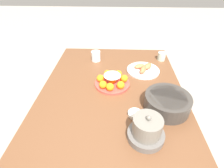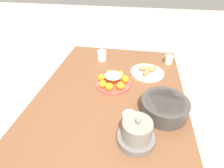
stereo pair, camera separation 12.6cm
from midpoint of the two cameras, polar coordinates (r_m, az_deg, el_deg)
The scene contains 9 objects.
ground_plane at distance 1.81m, azimuth 1.87°, elevation -21.58°, with size 12.00×12.00×0.00m, color #B2A899.
dining_table at distance 1.30m, azimuth 2.44°, elevation -5.84°, with size 1.44×1.03×0.75m.
cake_plate at distance 1.30m, azimuth 3.07°, elevation 0.93°, with size 0.26×0.26×0.09m.
serving_bowl at distance 1.12m, azimuth 19.83°, elevation -7.10°, with size 0.28×0.28×0.10m.
sauce_bowl at distance 1.08m, azimuth 9.15°, elevation -10.27°, with size 0.09×0.09×0.02m.
seafood_platter at distance 1.48m, azimuth 13.87°, elevation 3.95°, with size 0.27×0.27×0.06m.
cup_near at distance 1.63m, azimuth -1.11°, elevation 9.29°, with size 0.08×0.08×0.09m.
cup_far at distance 1.68m, azimuth 20.12°, elevation 7.49°, with size 0.07×0.07×0.07m.
warming_pot at distance 0.94m, azimuth 11.96°, elevation -15.53°, with size 0.20×0.20×0.16m.
Camera 2 is at (0.95, 0.17, 1.54)m, focal length 28.00 mm.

